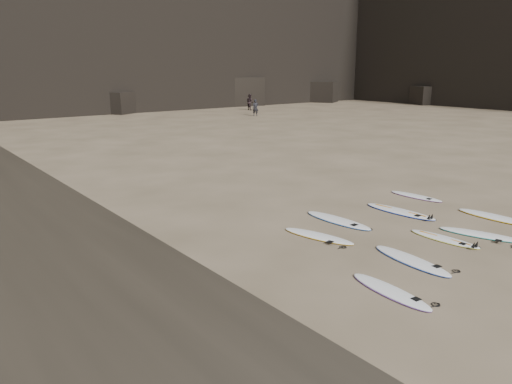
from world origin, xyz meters
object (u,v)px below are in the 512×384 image
surfboard_2 (444,239)px  surfboard_8 (416,196)px  surfboard_4 (497,217)px  person_b (250,102)px  surfboard_6 (338,220)px  surfboard_7 (400,211)px  person_a (256,108)px  surfboard_3 (481,234)px  surfboard_5 (318,236)px  surfboard_0 (390,291)px  surfboard_1 (411,260)px

surfboard_2 → surfboard_8: 5.08m
surfboard_4 → person_b: (18.71, 39.20, 0.87)m
surfboard_4 → surfboard_6: size_ratio=1.02×
surfboard_6 → surfboard_7: (2.53, -0.62, 0.00)m
surfboard_4 → person_a: bearing=64.3°
surfboard_3 → surfboard_5: (-4.09, 2.96, -0.00)m
surfboard_0 → person_a: (22.60, 34.70, 0.80)m
surfboard_0 → surfboard_1: 2.15m
surfboard_0 → surfboard_3: size_ratio=0.94×
surfboard_8 → person_b: size_ratio=1.23×
surfboard_7 → person_a: size_ratio=1.64×
person_a → person_b: bearing=83.3°
person_b → surfboard_0: bearing=146.3°
surfboard_2 → surfboard_4: 3.36m
surfboard_7 → surfboard_0: bearing=-148.4°
surfboard_3 → person_b: person_b is taller
surfboard_7 → person_a: 35.21m
surfboard_6 → person_a: person_a is taller
surfboard_1 → surfboard_4: size_ratio=0.93×
surfboard_0 → surfboard_2: (4.22, 1.29, -0.00)m
surfboard_5 → person_b: (24.91, 36.84, 0.87)m
surfboard_0 → surfboard_4: surfboard_4 is taller
surfboard_4 → person_b: bearing=63.1°
surfboard_4 → surfboard_5: surfboard_4 is taller
surfboard_6 → surfboard_7: surfboard_7 is taller
person_a → surfboard_1: bearing=-96.2°
surfboard_6 → surfboard_0: bearing=-126.6°
surfboard_1 → person_a: size_ratio=1.52×
surfboard_1 → surfboard_8: (5.87, 4.00, -0.01)m
surfboard_6 → surfboard_8: (4.83, 0.33, -0.01)m
surfboard_7 → person_b: bearing=57.1°
surfboard_2 → person_a: bearing=58.1°
surfboard_2 → surfboard_5: size_ratio=0.92×
surfboard_2 → surfboard_5: 3.78m
surfboard_7 → surfboard_3: bearing=-95.0°
surfboard_2 → person_b: size_ratio=1.21×
surfboard_2 → surfboard_7: surfboard_7 is taller
surfboard_8 → person_a: (14.75, 29.85, 0.81)m
surfboard_3 → surfboard_8: 4.68m
surfboard_5 → surfboard_2: bearing=-55.3°
surfboard_4 → surfboard_6: (-4.56, 3.11, -0.00)m
surfboard_6 → surfboard_2: bearing=-72.4°
surfboard_0 → surfboard_3: 5.53m
surfboard_2 → person_b: bearing=57.6°
surfboard_4 → surfboard_2: bearing=-179.3°
surfboard_6 → person_b: (23.26, 36.10, 0.87)m
surfboard_1 → surfboard_6: bearing=81.1°
surfboard_4 → surfboard_8: size_ratio=1.22×
surfboard_1 → surfboard_7: 4.70m
surfboard_0 → surfboard_8: surfboard_0 is taller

